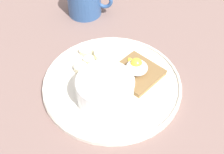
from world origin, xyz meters
TOP-DOWN VIEW (x-y plane):
  - ground_plane at (0.00, 0.00)cm, footprint 120.00×120.00cm
  - plate at (0.00, 0.00)cm, footprint 30.53×30.53cm
  - oatmeal_bowl at (-1.57, 4.37)cm, footprint 11.90×11.90cm
  - toast_slice at (-2.87, -5.22)cm, footprint 10.80×10.80cm
  - poached_egg at (-2.76, -5.29)cm, footprint 6.63×5.37cm
  - banana_slice_front at (8.45, -2.26)cm, footprint 2.97×2.91cm
  - banana_slice_left at (7.29, -5.33)cm, footprint 4.69×4.62cm
  - banana_slice_back at (5.88, -0.57)cm, footprint 3.88×3.80cm
  - banana_slice_right at (11.00, -4.23)cm, footprint 3.94×3.89cm
  - banana_slice_inner at (8.12, 1.03)cm, footprint 4.49×4.49cm
  - coffee_mug at (22.56, -17.55)cm, footprint 11.89×9.15cm

SIDE VIEW (x-z plane):
  - ground_plane at x=0.00cm, z-range 0.00..2.00cm
  - plate at x=0.00cm, z-range 2.00..3.60cm
  - banana_slice_front at x=8.45cm, z-range 2.94..4.14cm
  - banana_slice_back at x=5.88cm, z-range 2.87..4.34cm
  - banana_slice_right at x=11.00cm, z-range 2.95..4.33cm
  - banana_slice_left at x=7.29cm, z-range 2.83..4.48cm
  - toast_slice at x=-2.87cm, z-range 3.08..4.29cm
  - banana_slice_inner at x=8.12cm, z-range 2.95..4.48cm
  - poached_egg at x=-2.76cm, z-range 3.91..7.30cm
  - oatmeal_bowl at x=-1.57cm, z-range 2.99..8.87cm
  - coffee_mug at x=22.56cm, z-range 2.12..10.58cm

